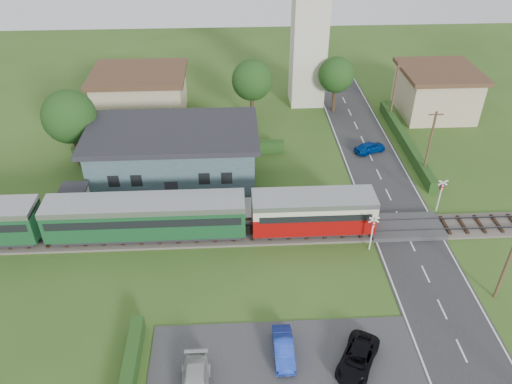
{
  "coord_description": "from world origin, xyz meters",
  "views": [
    {
      "loc": [
        -4.33,
        -30.29,
        26.83
      ],
      "look_at": [
        -2.54,
        4.0,
        2.89
      ],
      "focal_mm": 35.0,
      "sensor_mm": 36.0,
      "label": 1
    }
  ],
  "objects_px": {
    "train": "(106,218)",
    "crossing_signal_near": "(373,229)",
    "station_building": "(174,154)",
    "house_west": "(141,94)",
    "pedestrian_near": "(237,199)",
    "equipment_hut": "(76,200)",
    "church_tower": "(310,20)",
    "car_park_dark": "(358,358)",
    "house_east": "(436,91)",
    "car_park_blue": "(284,348)",
    "car_on_road": "(370,147)",
    "crossing_signal_far": "(441,191)"
  },
  "relations": [
    {
      "from": "train",
      "to": "crossing_signal_near",
      "type": "xyz_separation_m",
      "value": [
        21.13,
        -2.41,
        -0.04
      ]
    },
    {
      "from": "station_building",
      "to": "house_west",
      "type": "relative_size",
      "value": 1.48
    },
    {
      "from": "station_building",
      "to": "crossing_signal_near",
      "type": "height_order",
      "value": "station_building"
    },
    {
      "from": "pedestrian_near",
      "to": "equipment_hut",
      "type": "bearing_deg",
      "value": 24.4
    },
    {
      "from": "church_tower",
      "to": "pedestrian_near",
      "type": "relative_size",
      "value": 11.99
    },
    {
      "from": "equipment_hut",
      "to": "car_park_dark",
      "type": "height_order",
      "value": "equipment_hut"
    },
    {
      "from": "station_building",
      "to": "house_east",
      "type": "relative_size",
      "value": 1.82
    },
    {
      "from": "train",
      "to": "car_park_blue",
      "type": "height_order",
      "value": "train"
    },
    {
      "from": "church_tower",
      "to": "pedestrian_near",
      "type": "bearing_deg",
      "value": -112.02
    },
    {
      "from": "house_east",
      "to": "car_on_road",
      "type": "distance_m",
      "value": 13.66
    },
    {
      "from": "crossing_signal_far",
      "to": "church_tower",
      "type": "bearing_deg",
      "value": 110.02
    },
    {
      "from": "car_park_blue",
      "to": "house_east",
      "type": "bearing_deg",
      "value": 57.57
    },
    {
      "from": "car_on_road",
      "to": "car_park_dark",
      "type": "xyz_separation_m",
      "value": [
        -7.08,
        -26.05,
        0.03
      ]
    },
    {
      "from": "equipment_hut",
      "to": "church_tower",
      "type": "distance_m",
      "value": 33.48
    },
    {
      "from": "church_tower",
      "to": "crossing_signal_far",
      "type": "xyz_separation_m",
      "value": [
        8.6,
        -23.61,
        -8.08
      ]
    },
    {
      "from": "church_tower",
      "to": "crossing_signal_far",
      "type": "distance_m",
      "value": 26.39
    },
    {
      "from": "church_tower",
      "to": "house_east",
      "type": "xyz_separation_m",
      "value": [
        15.0,
        -4.0,
        -7.43
      ]
    },
    {
      "from": "crossing_signal_far",
      "to": "car_park_dark",
      "type": "bearing_deg",
      "value": -124.26
    },
    {
      "from": "station_building",
      "to": "pedestrian_near",
      "type": "height_order",
      "value": "station_building"
    },
    {
      "from": "church_tower",
      "to": "car_park_dark",
      "type": "xyz_separation_m",
      "value": [
        -2.01,
        -39.19,
        -9.57
      ]
    },
    {
      "from": "train",
      "to": "car_park_dark",
      "type": "height_order",
      "value": "train"
    },
    {
      "from": "car_park_blue",
      "to": "house_west",
      "type": "bearing_deg",
      "value": 110.7
    },
    {
      "from": "train",
      "to": "pedestrian_near",
      "type": "relative_size",
      "value": 29.42
    },
    {
      "from": "train",
      "to": "crossing_signal_near",
      "type": "distance_m",
      "value": 21.27
    },
    {
      "from": "car_park_blue",
      "to": "pedestrian_near",
      "type": "relative_size",
      "value": 2.4
    },
    {
      "from": "house_east",
      "to": "pedestrian_near",
      "type": "xyz_separation_m",
      "value": [
        -24.1,
        -18.5,
        -1.61
      ]
    },
    {
      "from": "crossing_signal_near",
      "to": "house_east",
      "type": "bearing_deg",
      "value": 60.87
    },
    {
      "from": "equipment_hut",
      "to": "house_west",
      "type": "distance_m",
      "value": 20.05
    },
    {
      "from": "car_on_road",
      "to": "car_park_blue",
      "type": "distance_m",
      "value": 27.63
    },
    {
      "from": "crossing_signal_near",
      "to": "car_park_blue",
      "type": "bearing_deg",
      "value": -129.0
    },
    {
      "from": "car_park_blue",
      "to": "pedestrian_near",
      "type": "bearing_deg",
      "value": 99.05
    },
    {
      "from": "church_tower",
      "to": "car_on_road",
      "type": "height_order",
      "value": "church_tower"
    },
    {
      "from": "crossing_signal_far",
      "to": "pedestrian_near",
      "type": "relative_size",
      "value": 2.23
    },
    {
      "from": "house_east",
      "to": "car_on_road",
      "type": "bearing_deg",
      "value": -137.39
    },
    {
      "from": "car_park_blue",
      "to": "station_building",
      "type": "bearing_deg",
      "value": 111.54
    },
    {
      "from": "train",
      "to": "car_park_dark",
      "type": "bearing_deg",
      "value": -36.65
    },
    {
      "from": "church_tower",
      "to": "house_east",
      "type": "distance_m",
      "value": 17.21
    },
    {
      "from": "car_park_blue",
      "to": "pedestrian_near",
      "type": "xyz_separation_m",
      "value": [
        -2.57,
        15.7,
        0.52
      ]
    },
    {
      "from": "church_tower",
      "to": "car_park_blue",
      "type": "relative_size",
      "value": 5.0
    },
    {
      "from": "equipment_hut",
      "to": "pedestrian_near",
      "type": "distance_m",
      "value": 13.91
    },
    {
      "from": "equipment_hut",
      "to": "train",
      "type": "distance_m",
      "value": 4.59
    },
    {
      "from": "house_west",
      "to": "train",
      "type": "bearing_deg",
      "value": -89.33
    },
    {
      "from": "house_west",
      "to": "car_park_dark",
      "type": "relative_size",
      "value": 2.59
    },
    {
      "from": "equipment_hut",
      "to": "train",
      "type": "xyz_separation_m",
      "value": [
        3.27,
        -3.2,
        0.43
      ]
    },
    {
      "from": "station_building",
      "to": "car_park_blue",
      "type": "relative_size",
      "value": 4.54
    },
    {
      "from": "house_west",
      "to": "car_park_dark",
      "type": "distance_m",
      "value": 40.47
    },
    {
      "from": "station_building",
      "to": "train",
      "type": "relative_size",
      "value": 0.37
    },
    {
      "from": "house_west",
      "to": "pedestrian_near",
      "type": "xyz_separation_m",
      "value": [
        10.9,
        -19.5,
        -1.61
      ]
    },
    {
      "from": "church_tower",
      "to": "crossing_signal_far",
      "type": "relative_size",
      "value": 5.37
    },
    {
      "from": "house_east",
      "to": "crossing_signal_near",
      "type": "relative_size",
      "value": 2.69
    }
  ]
}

